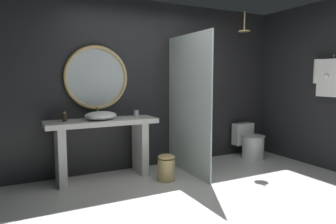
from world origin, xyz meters
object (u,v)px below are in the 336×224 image
hanging_bathrobe (330,76)px  toilet (250,143)px  vessel_sink (101,115)px  soap_dispenser (65,117)px  waste_bin (166,167)px  tumbler_cup (136,114)px  rain_shower_head (244,29)px  round_wall_mirror (97,78)px

hanging_bathrobe → toilet: (-0.49, 1.13, -1.19)m
vessel_sink → soap_dispenser: 0.47m
vessel_sink → soap_dispenser: size_ratio=3.37×
waste_bin → hanging_bathrobe: bearing=-16.7°
tumbler_cup → rain_shower_head: bearing=-6.1°
soap_dispenser → round_wall_mirror: 0.75m
tumbler_cup → hanging_bathrobe: (2.62, -1.22, 0.56)m
hanging_bathrobe → waste_bin: 2.78m
soap_dispenser → hanging_bathrobe: size_ratio=0.21×
tumbler_cup → soap_dispenser: 1.01m
tumbler_cup → soap_dispenser: soap_dispenser is taller
toilet → waste_bin: (-1.88, -0.42, -0.08)m
vessel_sink → toilet: (2.67, -0.04, -0.64)m
rain_shower_head → waste_bin: bearing=-169.0°
hanging_bathrobe → toilet: size_ratio=1.06×
tumbler_cup → toilet: (2.13, -0.09, -0.63)m
hanging_bathrobe → toilet: bearing=113.5°
soap_dispenser → waste_bin: size_ratio=0.35×
toilet → round_wall_mirror: bearing=173.4°
tumbler_cup → toilet: size_ratio=0.18×
vessel_sink → waste_bin: vessel_sink is taller
vessel_sink → round_wall_mirror: (0.02, 0.26, 0.52)m
soap_dispenser → rain_shower_head: (2.85, -0.19, 1.31)m
toilet → vessel_sink: bearing=179.1°
tumbler_cup → waste_bin: (0.24, -0.51, -0.71)m
rain_shower_head → toilet: bearing=20.0°
toilet → hanging_bathrobe: bearing=-66.5°
soap_dispenser → hanging_bathrobe: (3.63, -1.21, 0.55)m
tumbler_cup → round_wall_mirror: (-0.52, 0.22, 0.53)m
rain_shower_head → toilet: (0.29, 0.11, -1.95)m
rain_shower_head → waste_bin: size_ratio=0.88×
rain_shower_head → hanging_bathrobe: size_ratio=0.52×
vessel_sink → rain_shower_head: bearing=-3.5°
rain_shower_head → tumbler_cup: bearing=173.9°
soap_dispenser → rain_shower_head: bearing=-3.8°
waste_bin → toilet: bearing=12.5°
vessel_sink → soap_dispenser: (-0.47, 0.04, -0.00)m
round_wall_mirror → rain_shower_head: 2.52m
hanging_bathrobe → vessel_sink: bearing=159.7°
rain_shower_head → toilet: 1.97m
tumbler_cup → vessel_sink: bearing=-174.9°
soap_dispenser → rain_shower_head: rain_shower_head is taller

